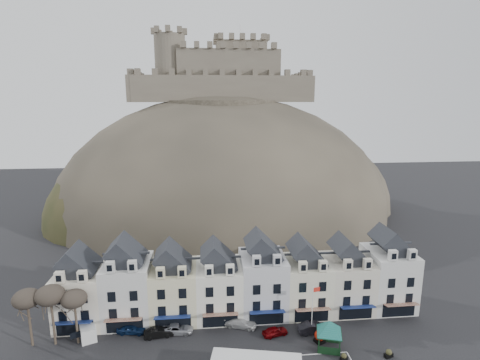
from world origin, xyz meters
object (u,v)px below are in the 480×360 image
Objects in this scene: flagpole at (313,307)px; car_charcoal at (314,328)px; car_black at (159,332)px; bus_shelter at (329,327)px; white_van at (87,329)px; car_navy at (131,329)px; red_buoy at (320,336)px; car_maroon at (275,331)px; car_silver at (177,329)px; car_white at (240,322)px.

flagpole reaches higher than car_charcoal.
car_black is at bearing 175.95° from flagpole.
bus_shelter is 23.59m from car_black.
car_black is (-21.62, 1.53, -3.58)m from flagpole.
white_van is 1.03× the size of car_charcoal.
bus_shelter is at bearing -94.17° from car_navy.
bus_shelter is 2.75m from red_buoy.
flagpole is at bearing -108.38° from car_maroon.
car_white reaches higher than car_silver.
bus_shelter reaches higher than car_white.
bus_shelter reaches higher than car_charcoal.
red_buoy is 26.53m from car_navy.
car_maroon is 0.77× the size of car_charcoal.
red_buoy is 0.38× the size of car_charcoal.
car_white is (15.65, 0.00, -0.00)m from car_navy.
car_charcoal is (-0.08, 2.16, -0.14)m from red_buoy.
car_white is at bearing -22.73° from white_van.
bus_shelter is at bearing -99.70° from car_white.
bus_shelter reaches higher than white_van.
car_white is at bearing 76.54° from car_charcoal.
red_buoy is 2.16m from car_charcoal.
car_black reaches higher than car_maroon.
car_maroon is at bearing -99.78° from car_white.
car_silver is at bearing -178.63° from bus_shelter.
bus_shelter is 1.30× the size of car_white.
car_silver is at bearing -86.48° from car_navy.
bus_shelter is 1.70× the size of car_maroon.
flagpole is at bearing 128.98° from bus_shelter.
flagpole is at bearing 105.73° from red_buoy.
car_maroon is (20.34, -2.50, -0.07)m from car_navy.
white_van reaches higher than car_white.
white_van is at bearing 171.76° from red_buoy.
car_silver is (-20.42, 5.45, -2.54)m from bus_shelter.
car_white is at bearing -92.71° from car_black.
white_van is (-31.65, 2.78, -3.22)m from flagpole.
flagpole is 2.04× the size of car_maroon.
car_black is at bearing -99.05° from car_navy.
bus_shelter is 27.71m from car_navy.
car_maroon is at bearing 176.94° from flagpole.
car_black is at bearing -175.39° from bus_shelter.
car_navy is 1.12× the size of car_maroon.
car_white is (21.71, -0.00, -0.34)m from white_van.
car_white is at bearing -81.60° from car_navy.
car_navy is 6.55m from car_silver.
car_black is 0.86× the size of car_charcoal.
car_charcoal reaches higher than car_navy.
bus_shelter is at bearing -33.04° from white_van.
bus_shelter is 1.31× the size of car_charcoal.
car_silver reaches higher than car_maroon.
car_navy is at bearing -176.25° from bus_shelter.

